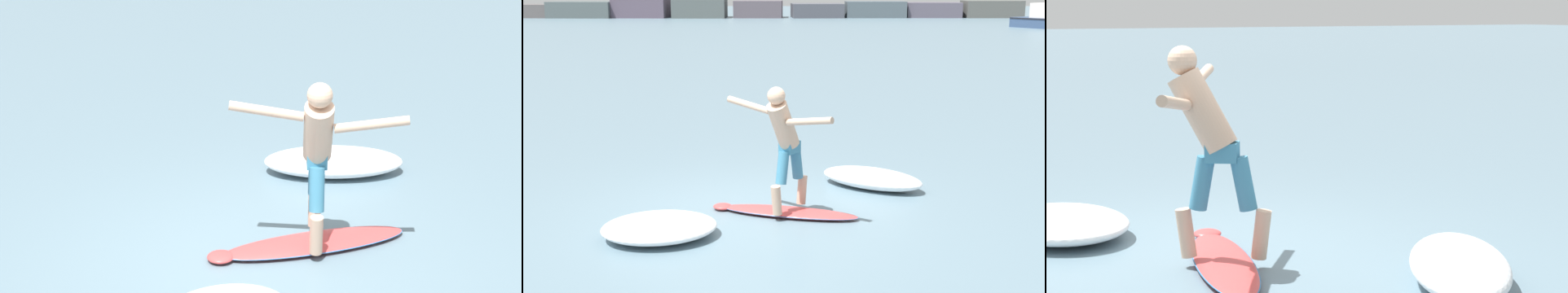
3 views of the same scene
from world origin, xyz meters
TOP-DOWN VIEW (x-y plane):
  - ground_plane at (0.00, 0.00)m, footprint 200.00×200.00m
  - surfboard at (0.58, -0.06)m, footprint 2.13×0.99m
  - surfer at (0.54, -0.18)m, footprint 1.44×1.12m
  - wave_foam_at_tail at (1.93, 1.35)m, footprint 1.84×1.56m
  - wave_foam_at_nose at (-1.05, -0.99)m, footprint 1.70×1.48m

SIDE VIEW (x-z plane):
  - ground_plane at x=0.00m, z-range 0.00..0.00m
  - surfboard at x=0.58m, z-range -0.07..0.16m
  - wave_foam_at_nose at x=-1.05m, z-range 0.00..0.28m
  - wave_foam_at_tail at x=1.93m, z-range 0.00..0.31m
  - surfer at x=0.54m, z-range 0.26..2.02m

